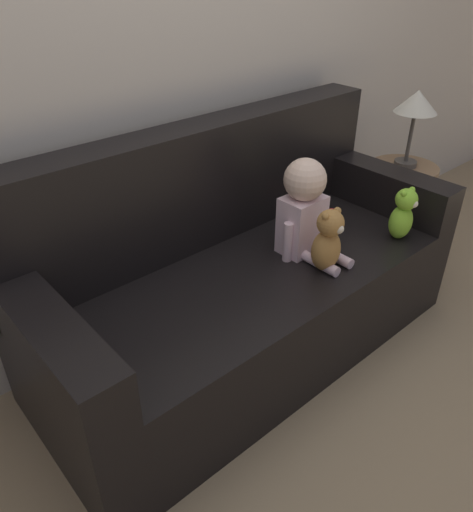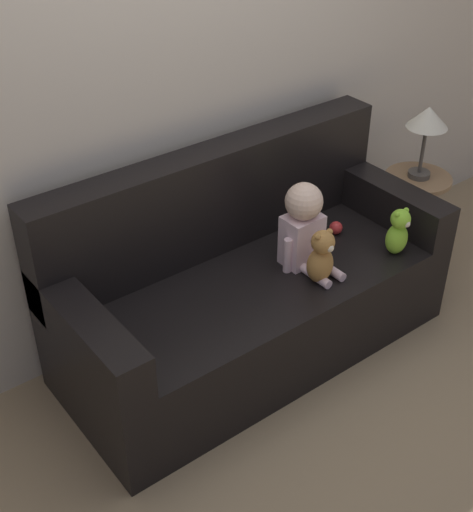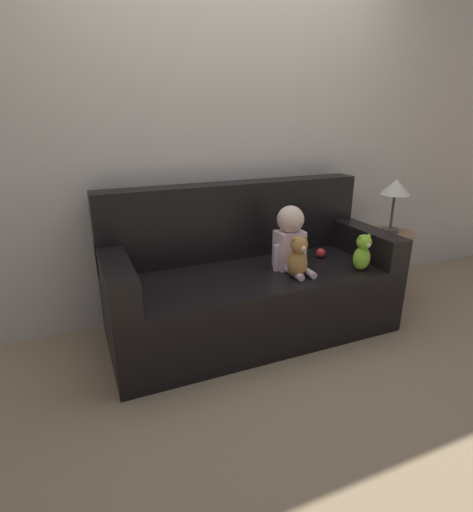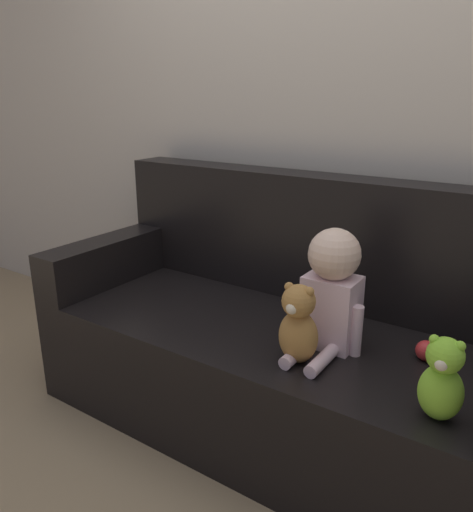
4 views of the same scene
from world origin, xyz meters
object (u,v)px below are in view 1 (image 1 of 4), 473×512
teddy_bear_brown (328,241)px  side_table (410,137)px  person_baby (304,208)px  couch (242,281)px  plush_toy_side (403,214)px  toy_ball (332,215)px

teddy_bear_brown → side_table: side_table is taller
side_table → person_baby: bearing=-173.3°
couch → person_baby: 0.42m
person_baby → plush_toy_side: (0.42, -0.22, -0.09)m
plush_toy_side → side_table: 0.64m
teddy_bear_brown → plush_toy_side: 0.46m
side_table → teddy_bear_brown: bearing=-164.5°
person_baby → side_table: 0.96m
toy_ball → side_table: 0.69m
couch → teddy_bear_brown: (0.20, -0.28, 0.25)m
person_baby → toy_ball: (0.31, 0.09, -0.17)m
toy_ball → side_table: size_ratio=0.07×
couch → person_baby: (0.24, -0.12, 0.32)m
plush_toy_side → side_table: (0.53, 0.33, 0.15)m
couch → plush_toy_side: 0.78m
couch → toy_ball: 0.57m
toy_ball → side_table: (0.64, 0.03, 0.23)m
toy_ball → plush_toy_side: bearing=-70.3°
plush_toy_side → side_table: side_table is taller
teddy_bear_brown → toy_ball: teddy_bear_brown is taller
side_table → plush_toy_side: bearing=-148.4°
toy_ball → couch: bearing=176.4°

